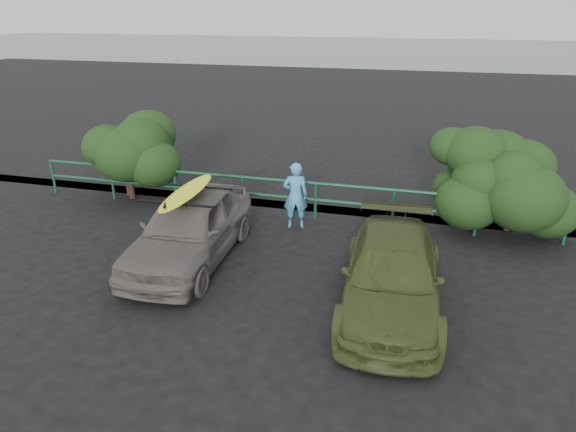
% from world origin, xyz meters
% --- Properties ---
extents(ground, '(80.00, 80.00, 0.00)m').
position_xyz_m(ground, '(0.00, 0.00, 0.00)').
color(ground, black).
extents(ocean, '(200.00, 200.00, 0.00)m').
position_xyz_m(ocean, '(0.00, 60.00, 0.00)').
color(ocean, slate).
rests_on(ocean, ground).
extents(guardrail, '(14.00, 0.08, 1.04)m').
position_xyz_m(guardrail, '(0.00, 5.00, 0.52)').
color(guardrail, '#164E2F').
rests_on(guardrail, ground).
extents(shrub_left, '(3.20, 2.40, 2.41)m').
position_xyz_m(shrub_left, '(-4.80, 5.40, 1.21)').
color(shrub_left, '#1D3B15').
rests_on(shrub_left, ground).
extents(shrub_right, '(3.20, 2.40, 2.39)m').
position_xyz_m(shrub_right, '(5.00, 5.50, 1.20)').
color(shrub_right, '#1D3B15').
rests_on(shrub_right, ground).
extents(sedan, '(1.90, 4.45, 1.50)m').
position_xyz_m(sedan, '(-1.17, 2.04, 0.75)').
color(sedan, '#605A56').
rests_on(sedan, ground).
extents(olive_vehicle, '(2.01, 4.50, 1.28)m').
position_xyz_m(olive_vehicle, '(3.24, 1.26, 0.64)').
color(olive_vehicle, '#3F471F').
rests_on(olive_vehicle, ground).
extents(man, '(0.71, 0.56, 1.70)m').
position_xyz_m(man, '(0.61, 4.39, 0.85)').
color(man, '#45A2CF').
rests_on(man, ground).
extents(roof_rack, '(1.67, 1.19, 0.05)m').
position_xyz_m(roof_rack, '(-1.17, 2.04, 1.53)').
color(roof_rack, black).
rests_on(roof_rack, sedan).
extents(surfboard, '(0.59, 2.51, 0.07)m').
position_xyz_m(surfboard, '(-1.17, 2.04, 1.59)').
color(surfboard, '#ECF519').
rests_on(surfboard, roof_rack).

